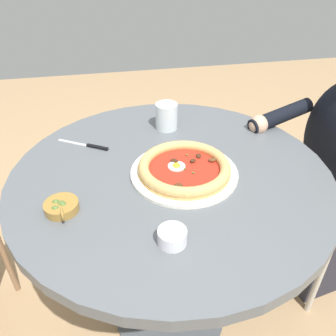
{
  "coord_description": "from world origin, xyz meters",
  "views": [
    {
      "loc": [
        -0.17,
        -0.84,
        1.35
      ],
      "look_at": [
        -0.01,
        -0.0,
        0.76
      ],
      "focal_mm": 37.01,
      "sensor_mm": 36.0,
      "label": 1
    }
  ],
  "objects_px": {
    "olive_pan": "(61,206)",
    "steak_knife": "(90,146)",
    "pizza_on_plate": "(184,169)",
    "ramekin_capers": "(172,236)",
    "diner_person": "(331,185)",
    "dining_table": "(171,209)",
    "water_glass": "(167,118)"
  },
  "relations": [
    {
      "from": "olive_pan",
      "to": "steak_knife",
      "type": "bearing_deg",
      "value": 76.37
    },
    {
      "from": "pizza_on_plate",
      "to": "ramekin_capers",
      "type": "height_order",
      "value": "pizza_on_plate"
    },
    {
      "from": "ramekin_capers",
      "to": "diner_person",
      "type": "xyz_separation_m",
      "value": [
        0.74,
        0.41,
        -0.27
      ]
    },
    {
      "from": "dining_table",
      "to": "ramekin_capers",
      "type": "bearing_deg",
      "value": -100.71
    },
    {
      "from": "dining_table",
      "to": "diner_person",
      "type": "bearing_deg",
      "value": 10.18
    },
    {
      "from": "ramekin_capers",
      "to": "water_glass",
      "type": "bearing_deg",
      "value": 80.54
    },
    {
      "from": "pizza_on_plate",
      "to": "dining_table",
      "type": "bearing_deg",
      "value": 152.08
    },
    {
      "from": "dining_table",
      "to": "water_glass",
      "type": "xyz_separation_m",
      "value": [
        0.04,
        0.27,
        0.19
      ]
    },
    {
      "from": "ramekin_capers",
      "to": "olive_pan",
      "type": "relative_size",
      "value": 0.61
    },
    {
      "from": "steak_knife",
      "to": "olive_pan",
      "type": "xyz_separation_m",
      "value": [
        -0.08,
        -0.31,
        0.01
      ]
    },
    {
      "from": "water_glass",
      "to": "diner_person",
      "type": "height_order",
      "value": "diner_person"
    },
    {
      "from": "dining_table",
      "to": "olive_pan",
      "type": "bearing_deg",
      "value": -159.51
    },
    {
      "from": "steak_knife",
      "to": "diner_person",
      "type": "height_order",
      "value": "diner_person"
    },
    {
      "from": "ramekin_capers",
      "to": "olive_pan",
      "type": "height_order",
      "value": "olive_pan"
    },
    {
      "from": "dining_table",
      "to": "steak_knife",
      "type": "distance_m",
      "value": 0.34
    },
    {
      "from": "water_glass",
      "to": "olive_pan",
      "type": "xyz_separation_m",
      "value": [
        -0.35,
        -0.39,
        -0.03
      ]
    },
    {
      "from": "steak_knife",
      "to": "ramekin_capers",
      "type": "relative_size",
      "value": 2.44
    },
    {
      "from": "water_glass",
      "to": "ramekin_capers",
      "type": "bearing_deg",
      "value": -99.46
    },
    {
      "from": "pizza_on_plate",
      "to": "diner_person",
      "type": "bearing_deg",
      "value": 12.39
    },
    {
      "from": "pizza_on_plate",
      "to": "diner_person",
      "type": "height_order",
      "value": "diner_person"
    },
    {
      "from": "ramekin_capers",
      "to": "dining_table",
      "type": "bearing_deg",
      "value": 79.29
    },
    {
      "from": "dining_table",
      "to": "water_glass",
      "type": "height_order",
      "value": "water_glass"
    },
    {
      "from": "pizza_on_plate",
      "to": "olive_pan",
      "type": "relative_size",
      "value": 2.79
    },
    {
      "from": "steak_knife",
      "to": "olive_pan",
      "type": "height_order",
      "value": "olive_pan"
    },
    {
      "from": "steak_knife",
      "to": "diner_person",
      "type": "relative_size",
      "value": 0.15
    },
    {
      "from": "pizza_on_plate",
      "to": "steak_knife",
      "type": "height_order",
      "value": "pizza_on_plate"
    },
    {
      "from": "diner_person",
      "to": "pizza_on_plate",
      "type": "bearing_deg",
      "value": -167.61
    },
    {
      "from": "water_glass",
      "to": "olive_pan",
      "type": "height_order",
      "value": "water_glass"
    },
    {
      "from": "steak_knife",
      "to": "ramekin_capers",
      "type": "bearing_deg",
      "value": -68.64
    },
    {
      "from": "olive_pan",
      "to": "diner_person",
      "type": "distance_m",
      "value": 1.07
    },
    {
      "from": "dining_table",
      "to": "pizza_on_plate",
      "type": "xyz_separation_m",
      "value": [
        0.04,
        -0.02,
        0.17
      ]
    },
    {
      "from": "olive_pan",
      "to": "diner_person",
      "type": "relative_size",
      "value": 0.1
    }
  ]
}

